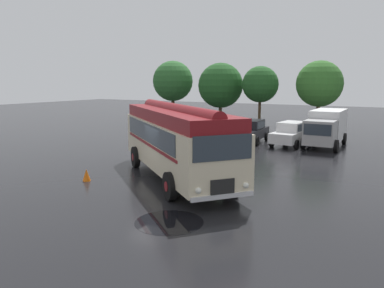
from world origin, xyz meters
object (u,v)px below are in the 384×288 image
car_far_right (291,133)px  car_mid_right (251,131)px  car_near_left (182,127)px  traffic_cone (86,175)px  car_mid_left (218,127)px  box_van (326,127)px  vintage_bus (176,138)px

car_far_right → car_mid_right: bearing=-178.4°
car_near_left → traffic_cone: 14.25m
car_mid_left → box_van: size_ratio=0.73×
car_mid_right → vintage_bus: bearing=-86.3°
car_mid_right → box_van: box_van is taller
box_van → traffic_cone: size_ratio=10.50×
vintage_bus → car_far_right: 12.09m
vintage_bus → car_mid_left: vintage_bus is taller
vintage_bus → car_near_left: (-6.51, 11.40, -1.05)m
vintage_bus → traffic_cone: (-3.29, -2.47, -1.62)m
car_near_left → box_van: box_van is taller
vintage_bus → car_near_left: size_ratio=2.13×
car_near_left → box_van: bearing=7.0°
car_mid_left → car_mid_right: 3.09m
traffic_cone → car_far_right: bearing=68.8°
car_near_left → car_mid_left: (2.74, 1.03, 0.00)m
traffic_cone → car_mid_right: bearing=79.9°
vintage_bus → box_van: 13.51m
car_far_right → traffic_cone: size_ratio=7.90×
car_far_right → box_van: 2.43m
car_far_right → traffic_cone: (-5.55, -14.30, -0.57)m
car_near_left → car_mid_right: (5.75, 0.35, 0.00)m
car_mid_left → box_van: 8.24m
box_van → traffic_cone: (-7.74, -15.22, -1.09)m
box_van → car_mid_right: bearing=-169.1°
car_mid_right → car_near_left: bearing=-176.6°
car_far_right → car_near_left: bearing=-177.2°
car_mid_left → vintage_bus: bearing=-73.1°
car_mid_right → car_far_right: same height
vintage_bus → car_mid_left: size_ratio=2.20×
car_near_left → car_mid_left: size_ratio=1.03×
car_near_left → car_mid_right: size_ratio=1.02×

